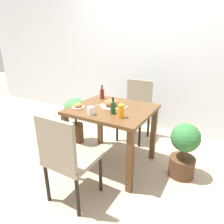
% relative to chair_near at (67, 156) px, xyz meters
% --- Properties ---
extents(ground_plane, '(16.00, 16.00, 0.00)m').
position_rel_chair_near_xyz_m(ground_plane, '(0.04, 0.74, -0.50)').
color(ground_plane, tan).
extents(wall_back, '(8.00, 0.05, 2.60)m').
position_rel_chair_near_xyz_m(wall_back, '(0.04, 2.10, 0.80)').
color(wall_back, silver).
rests_on(wall_back, ground_plane).
extents(dining_table, '(0.90, 0.80, 0.73)m').
position_rel_chair_near_xyz_m(dining_table, '(0.04, 0.74, 0.11)').
color(dining_table, brown).
rests_on(dining_table, ground_plane).
extents(chair_near, '(0.42, 0.42, 0.89)m').
position_rel_chair_near_xyz_m(chair_near, '(0.00, 0.00, 0.00)').
color(chair_near, gray).
rests_on(chair_near, ground_plane).
extents(chair_far, '(0.42, 0.42, 0.89)m').
position_rel_chair_near_xyz_m(chair_far, '(-0.00, 1.54, 0.00)').
color(chair_far, gray).
rests_on(chair_far, ground_plane).
extents(food_plate, '(0.25, 0.25, 0.09)m').
position_rel_chair_near_xyz_m(food_plate, '(0.01, 0.78, 0.27)').
color(food_plate, beige).
rests_on(food_plate, dining_table).
extents(side_plate, '(0.14, 0.14, 0.06)m').
position_rel_chair_near_xyz_m(side_plate, '(-0.30, 0.56, 0.25)').
color(side_plate, beige).
rests_on(side_plate, dining_table).
extents(drink_cup, '(0.07, 0.07, 0.09)m').
position_rel_chair_near_xyz_m(drink_cup, '(-0.05, 0.45, 0.27)').
color(drink_cup, white).
rests_on(drink_cup, dining_table).
extents(juice_glass, '(0.07, 0.07, 0.14)m').
position_rel_chair_near_xyz_m(juice_glass, '(0.26, 0.53, 0.30)').
color(juice_glass, orange).
rests_on(juice_glass, dining_table).
extents(sauce_bottle, '(0.05, 0.05, 0.18)m').
position_rel_chair_near_xyz_m(sauce_bottle, '(0.14, 0.59, 0.30)').
color(sauce_bottle, '#194C23').
rests_on(sauce_bottle, dining_table).
extents(condiment_bottle, '(0.05, 0.05, 0.18)m').
position_rel_chair_near_xyz_m(condiment_bottle, '(-0.26, 1.00, 0.30)').
color(condiment_bottle, maroon).
rests_on(condiment_bottle, dining_table).
extents(fork_utensil, '(0.04, 0.19, 0.00)m').
position_rel_chair_near_xyz_m(fork_utensil, '(-0.15, 0.78, 0.23)').
color(fork_utensil, silver).
rests_on(fork_utensil, dining_table).
extents(spoon_utensil, '(0.01, 0.20, 0.00)m').
position_rel_chair_near_xyz_m(spoon_utensil, '(0.17, 0.78, 0.23)').
color(spoon_utensil, silver).
rests_on(spoon_utensil, dining_table).
extents(potted_plant_left, '(0.31, 0.31, 0.69)m').
position_rel_chair_near_xyz_m(potted_plant_left, '(-0.69, 0.96, -0.07)').
color(potted_plant_left, '#51331E').
rests_on(potted_plant_left, ground_plane).
extents(potted_plant_right, '(0.31, 0.31, 0.63)m').
position_rel_chair_near_xyz_m(potted_plant_right, '(0.84, 0.92, -0.16)').
color(potted_plant_right, '#51331E').
rests_on(potted_plant_right, ground_plane).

